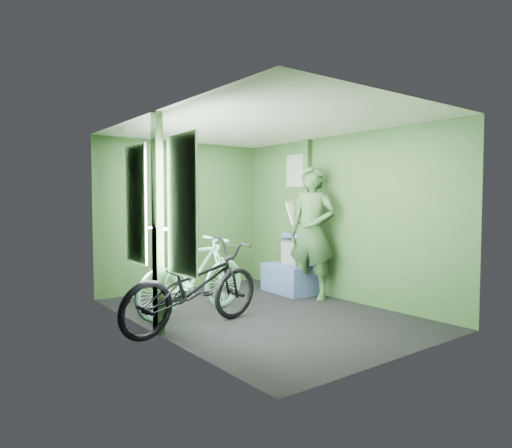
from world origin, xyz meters
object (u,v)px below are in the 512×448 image
at_px(bicycle_black, 195,329).
at_px(waste_box, 294,265).
at_px(passenger, 312,233).
at_px(bench_seat, 290,275).
at_px(bicycle_mint, 194,315).

distance_m(bicycle_black, waste_box, 2.47).
bearing_deg(passenger, bench_seat, 152.46).
bearing_deg(passenger, bicycle_mint, -118.86).
height_order(bicycle_black, waste_box, waste_box).
height_order(bicycle_mint, bench_seat, bench_seat).
relative_size(bicycle_black, bicycle_mint, 1.11).
relative_size(bicycle_black, waste_box, 2.27).
height_order(bicycle_black, passenger, passenger).
relative_size(bicycle_black, passenger, 0.97).
xyz_separation_m(bicycle_black, waste_box, (2.26, 0.92, 0.40)).
distance_m(bicycle_mint, bench_seat, 1.88).
distance_m(bicycle_black, bench_seat, 2.33).
distance_m(waste_box, bench_seat, 0.19).
xyz_separation_m(bicycle_mint, passenger, (1.79, -0.19, 0.94)).
distance_m(bicycle_black, passenger, 2.33).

